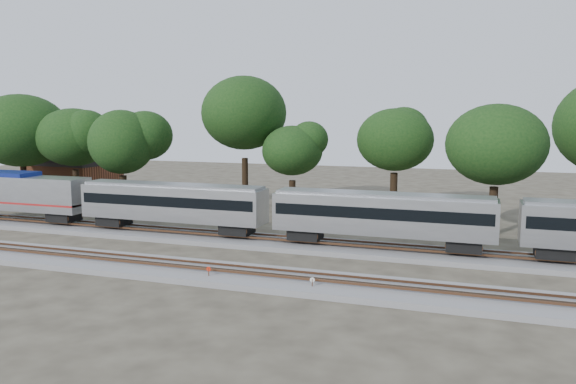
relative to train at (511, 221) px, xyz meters
name	(u,v)px	position (x,y,z in m)	size (l,w,h in m)	color
ground	(218,260)	(-20.72, -6.00, -3.18)	(160.00, 160.00, 0.00)	#383328
track_far	(249,240)	(-20.72, 0.00, -2.97)	(160.00, 5.00, 0.73)	slate
track_near	(192,271)	(-20.72, -10.00, -2.97)	(160.00, 5.00, 0.73)	slate
train	(511,221)	(0.00, 0.00, 0.00)	(108.06, 3.08, 4.55)	silver
switch_stand_red	(209,272)	(-18.80, -11.25, -2.53)	(0.32, 0.07, 1.01)	#512D19
switch_stand_white	(312,283)	(-11.75, -11.26, -2.56)	(0.31, 0.07, 0.96)	#512D19
switch_lever	(248,287)	(-15.71, -12.02, -3.03)	(0.50, 0.30, 0.30)	#512D19
brick_building	(73,176)	(-53.91, 18.20, -0.52)	(11.63, 8.68, 5.29)	brown
tree_0	(21,131)	(-54.66, 10.45, 5.79)	(9.13, 9.13, 12.87)	black
tree_1	(74,137)	(-47.56, 11.14, 5.05)	(8.38, 8.38, 11.81)	black
tree_2	(122,142)	(-39.14, 8.53, 4.73)	(8.06, 8.06, 11.37)	black
tree_3	(244,113)	(-27.80, 15.79, 7.87)	(11.23, 11.23, 15.84)	black
tree_4	(292,151)	(-21.51, 14.11, 3.83)	(7.14, 7.14, 10.07)	black
tree_5	(395,140)	(-11.47, 20.32, 4.88)	(8.21, 8.21, 11.57)	black
tree_6	(496,145)	(-1.04, 10.06, 5.02)	(8.35, 8.35, 11.77)	black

